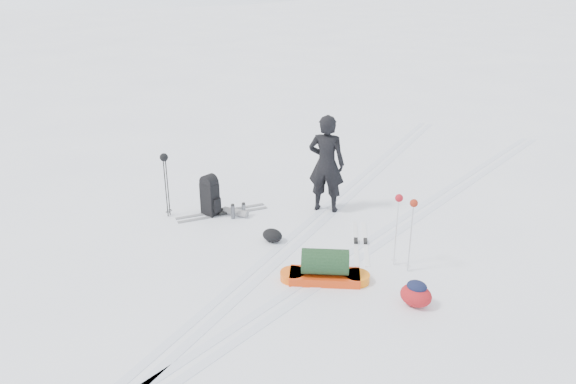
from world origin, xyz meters
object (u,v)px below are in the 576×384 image
at_px(expedition_rucksack, 213,196).
at_px(skier, 326,164).
at_px(pulk_sled, 325,269).
at_px(ski_poles_black, 165,165).

bearing_deg(expedition_rucksack, skier, 46.29).
distance_m(pulk_sled, ski_poles_black, 3.90).
xyz_separation_m(expedition_rucksack, ski_poles_black, (-0.72, -0.51, 0.67)).
relative_size(skier, expedition_rucksack, 2.18).
bearing_deg(pulk_sled, ski_poles_black, 144.53).
bearing_deg(ski_poles_black, pulk_sled, 13.76).
height_order(pulk_sled, expedition_rucksack, expedition_rucksack).
height_order(skier, pulk_sled, skier).
bearing_deg(skier, expedition_rucksack, 22.67).
height_order(expedition_rucksack, ski_poles_black, ski_poles_black).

